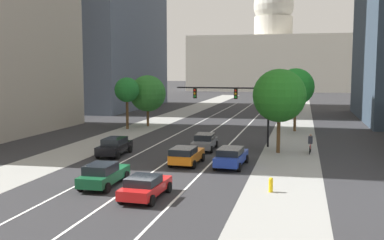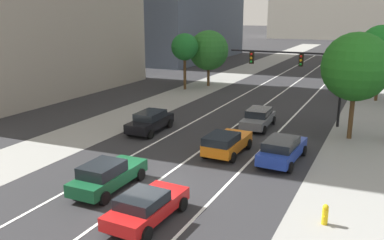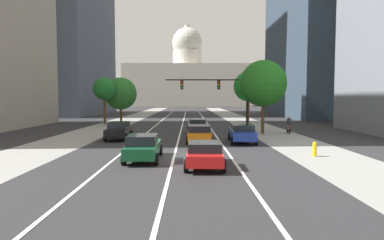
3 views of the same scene
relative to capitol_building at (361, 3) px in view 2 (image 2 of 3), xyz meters
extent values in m
plane|color=#2B2B2D|center=(0.00, -90.70, -11.27)|extent=(400.00, 400.00, 0.00)
cube|color=gray|center=(-9.31, -95.70, -11.26)|extent=(4.85, 130.00, 0.01)
cube|color=gray|center=(9.31, -95.70, -11.26)|extent=(4.85, 130.00, 0.01)
cube|color=white|center=(-3.44, -105.70, -11.26)|extent=(0.16, 90.00, 0.01)
cube|color=white|center=(0.00, -105.70, -11.26)|extent=(0.16, 90.00, 0.01)
cube|color=white|center=(3.44, -105.70, -11.26)|extent=(0.16, 90.00, 0.01)
cube|color=beige|center=(0.00, 0.00, -2.25)|extent=(54.59, 22.92, 18.04)
cube|color=#1E389E|center=(5.16, -123.83, -10.61)|extent=(2.00, 4.75, 0.67)
cube|color=black|center=(5.15, -124.24, -10.03)|extent=(1.75, 2.57, 0.49)
cylinder|color=black|center=(4.35, -122.20, -10.95)|extent=(0.25, 0.65, 0.64)
cylinder|color=black|center=(6.13, -122.28, -10.95)|extent=(0.25, 0.65, 0.64)
cylinder|color=black|center=(4.20, -125.38, -10.95)|extent=(0.25, 0.65, 0.64)
cylinder|color=black|center=(5.98, -125.46, -10.95)|extent=(0.25, 0.65, 0.64)
cube|color=#14512D|center=(-1.72, -131.42, -10.63)|extent=(1.76, 4.60, 0.63)
cube|color=black|center=(-1.72, -131.93, -10.04)|extent=(1.60, 2.13, 0.55)
cylinder|color=black|center=(-2.60, -129.87, -10.95)|extent=(0.23, 0.64, 0.64)
cylinder|color=black|center=(-0.88, -129.85, -10.95)|extent=(0.23, 0.64, 0.64)
cylinder|color=black|center=(-2.56, -132.98, -10.95)|extent=(0.23, 0.64, 0.64)
cylinder|color=black|center=(-0.85, -132.97, -10.95)|extent=(0.23, 0.64, 0.64)
cube|color=orange|center=(1.72, -123.86, -10.61)|extent=(1.88, 4.25, 0.67)
cube|color=black|center=(1.70, -124.89, -10.04)|extent=(1.70, 2.31, 0.48)
cylinder|color=black|center=(0.84, -122.41, -10.95)|extent=(0.23, 0.64, 0.64)
cylinder|color=black|center=(2.65, -122.44, -10.95)|extent=(0.23, 0.64, 0.64)
cylinder|color=black|center=(0.79, -125.28, -10.95)|extent=(0.23, 0.64, 0.64)
cylinder|color=black|center=(2.60, -125.31, -10.95)|extent=(0.23, 0.64, 0.64)
cube|color=red|center=(1.72, -133.38, -10.67)|extent=(1.93, 4.30, 0.56)
cube|color=black|center=(1.71, -133.75, -10.16)|extent=(1.71, 1.99, 0.46)
cylinder|color=black|center=(0.88, -131.91, -10.95)|extent=(0.24, 0.65, 0.64)
cylinder|color=black|center=(2.66, -131.97, -10.95)|extent=(0.24, 0.65, 0.64)
cylinder|color=black|center=(0.78, -134.79, -10.95)|extent=(0.24, 0.65, 0.64)
cylinder|color=black|center=(2.56, -134.86, -10.95)|extent=(0.24, 0.65, 0.64)
cube|color=slate|center=(1.72, -117.37, -10.65)|extent=(1.85, 4.47, 0.60)
cube|color=black|center=(1.72, -117.19, -10.08)|extent=(1.65, 2.40, 0.54)
cylinder|color=black|center=(0.82, -115.89, -10.95)|extent=(0.24, 0.65, 0.64)
cylinder|color=black|center=(2.53, -115.84, -10.95)|extent=(0.24, 0.65, 0.64)
cylinder|color=black|center=(0.92, -118.90, -10.95)|extent=(0.24, 0.65, 0.64)
cylinder|color=black|center=(2.63, -118.84, -10.95)|extent=(0.24, 0.65, 0.64)
cube|color=black|center=(-5.16, -121.79, -10.61)|extent=(1.90, 4.60, 0.67)
cube|color=black|center=(-5.17, -121.74, -10.02)|extent=(1.68, 2.46, 0.51)
cylinder|color=black|center=(-6.09, -120.28, -10.95)|extent=(0.25, 0.65, 0.64)
cylinder|color=black|center=(-4.37, -120.21, -10.95)|extent=(0.25, 0.65, 0.64)
cylinder|color=black|center=(-5.96, -123.37, -10.95)|extent=(0.25, 0.65, 0.64)
cylinder|color=black|center=(-4.24, -123.30, -10.95)|extent=(0.25, 0.65, 0.64)
cylinder|color=black|center=(7.19, -114.45, -8.21)|extent=(0.20, 0.20, 6.11)
cylinder|color=black|center=(2.78, -114.45, -5.74)|extent=(8.82, 0.14, 0.14)
cube|color=black|center=(4.10, -114.45, -6.29)|extent=(0.32, 0.28, 0.96)
sphere|color=red|center=(4.10, -114.60, -5.99)|extent=(0.20, 0.20, 0.20)
sphere|color=orange|center=(4.10, -114.60, -6.29)|extent=(0.20, 0.20, 0.20)
sphere|color=green|center=(4.10, -114.60, -6.59)|extent=(0.20, 0.20, 0.20)
cube|color=black|center=(0.13, -114.45, -6.29)|extent=(0.32, 0.28, 0.96)
sphere|color=red|center=(0.13, -114.60, -5.99)|extent=(0.20, 0.20, 0.20)
sphere|color=orange|center=(0.13, -114.60, -6.29)|extent=(0.20, 0.20, 0.20)
sphere|color=green|center=(0.13, -114.60, -6.59)|extent=(0.20, 0.20, 0.20)
cylinder|color=yellow|center=(8.56, -130.49, -10.92)|extent=(0.26, 0.26, 0.70)
sphere|color=yellow|center=(8.56, -130.49, -10.49)|extent=(0.26, 0.26, 0.26)
cylinder|color=yellow|center=(8.56, -130.65, -10.88)|extent=(0.10, 0.12, 0.10)
cylinder|color=#51381E|center=(-10.51, -105.36, -9.40)|extent=(0.32, 0.32, 3.74)
sphere|color=#1E6C28|center=(-10.51, -105.36, -6.48)|extent=(3.01, 3.01, 3.01)
cylinder|color=#51381E|center=(9.43, -102.65, -9.41)|extent=(0.32, 0.32, 3.72)
sphere|color=#1F8027|center=(9.43, -102.65, -6.03)|extent=(4.33, 4.33, 4.33)
cylinder|color=#51381E|center=(-8.97, -102.18, -9.97)|extent=(0.32, 0.32, 2.59)
sphere|color=#2A6F28|center=(-8.97, -102.18, -7.05)|extent=(4.63, 4.63, 4.63)
cylinder|color=#51381E|center=(8.29, -117.26, -9.56)|extent=(0.32, 0.32, 3.41)
sphere|color=#216A1D|center=(8.29, -117.26, -6.24)|extent=(4.62, 4.62, 4.62)
camera|label=1|loc=(10.29, -157.51, -3.93)|focal=42.87mm
camera|label=2|loc=(10.29, -146.90, -2.65)|focal=38.60mm
camera|label=3|loc=(0.93, -150.61, -7.70)|focal=31.30mm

